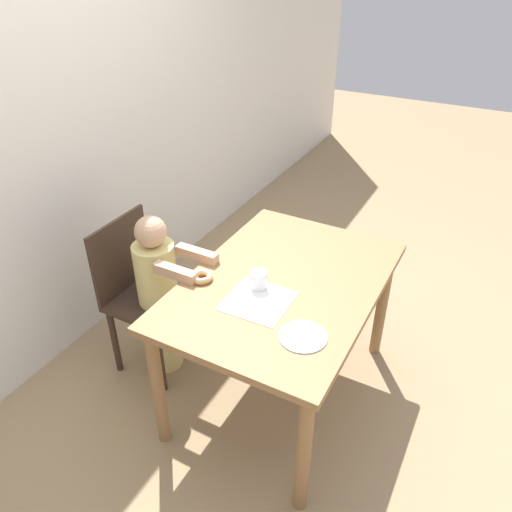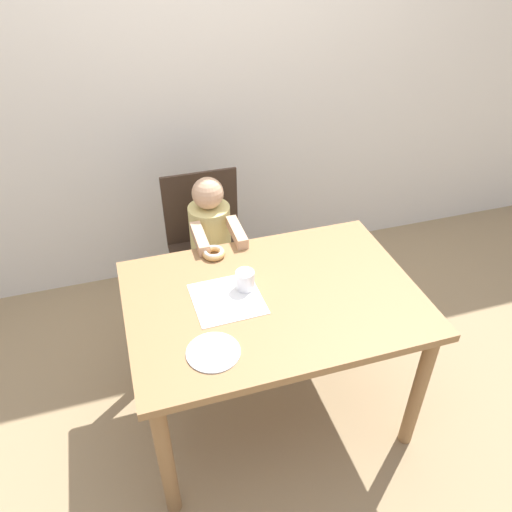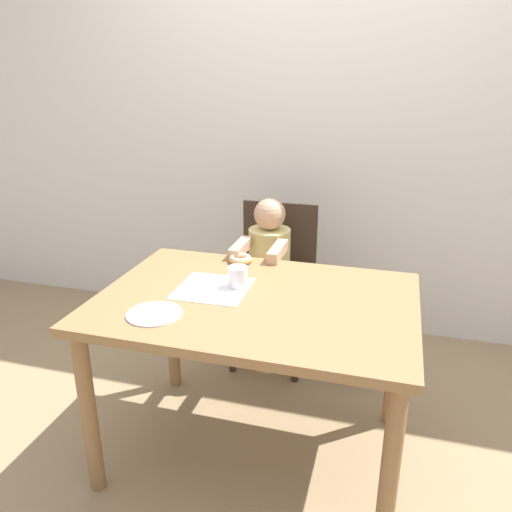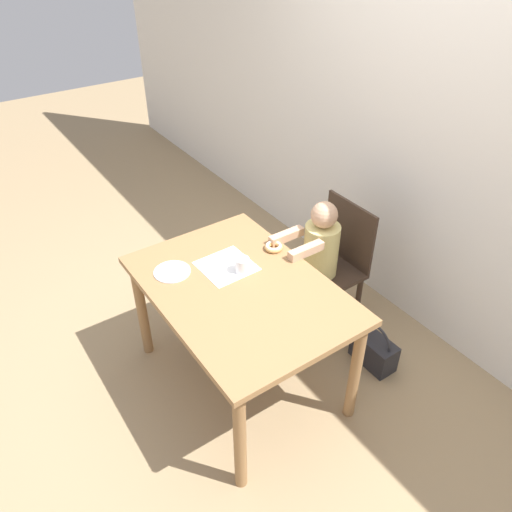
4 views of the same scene
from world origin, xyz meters
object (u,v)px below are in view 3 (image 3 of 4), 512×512
at_px(donut, 240,259).
at_px(handbag, 355,353).
at_px(child_figure, 269,285).
at_px(cup, 238,277).
at_px(chair, 274,282).

bearing_deg(donut, handbag, 37.91).
bearing_deg(handbag, child_figure, -169.47).
height_order(donut, cup, cup).
relative_size(child_figure, cup, 11.07).
distance_m(chair, child_figure, 0.12).
bearing_deg(donut, child_figure, 80.61).
relative_size(chair, cup, 10.16).
relative_size(donut, handbag, 0.34).
distance_m(chair, donut, 0.51).
height_order(handbag, cup, cup).
distance_m(child_figure, donut, 0.40).
relative_size(chair, handbag, 2.87).
relative_size(child_figure, donut, 9.07).
distance_m(chair, handbag, 0.58).
xyz_separation_m(child_figure, cup, (0.02, -0.57, 0.28)).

